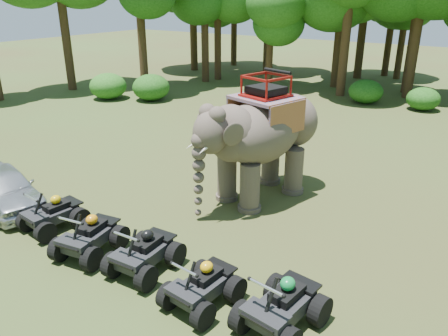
{
  "coord_description": "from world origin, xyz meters",
  "views": [
    {
      "loc": [
        6.3,
        -8.24,
        6.48
      ],
      "look_at": [
        0.0,
        1.2,
        1.9
      ],
      "focal_mm": 35.0,
      "sensor_mm": 36.0,
      "label": 1
    }
  ],
  "objects_px": {
    "atv_2": "(144,248)",
    "atv_4": "(282,299)",
    "atv_0": "(52,209)",
    "parked_car": "(5,188)",
    "atv_1": "(89,232)",
    "atv_3": "(202,280)",
    "elephant": "(262,137)"
  },
  "relations": [
    {
      "from": "parked_car",
      "to": "atv_2",
      "type": "height_order",
      "value": "atv_2"
    },
    {
      "from": "atv_1",
      "to": "atv_0",
      "type": "bearing_deg",
      "value": 162.32
    },
    {
      "from": "parked_car",
      "to": "atv_0",
      "type": "bearing_deg",
      "value": -77.59
    },
    {
      "from": "atv_0",
      "to": "parked_car",
      "type": "bearing_deg",
      "value": -175.2
    },
    {
      "from": "elephant",
      "to": "atv_2",
      "type": "relative_size",
      "value": 2.8
    },
    {
      "from": "atv_0",
      "to": "atv_2",
      "type": "bearing_deg",
      "value": 5.1
    },
    {
      "from": "atv_3",
      "to": "atv_4",
      "type": "relative_size",
      "value": 0.91
    },
    {
      "from": "parked_car",
      "to": "atv_3",
      "type": "bearing_deg",
      "value": -78.77
    },
    {
      "from": "atv_3",
      "to": "atv_0",
      "type": "bearing_deg",
      "value": -177.64
    },
    {
      "from": "elephant",
      "to": "atv_3",
      "type": "relative_size",
      "value": 2.94
    },
    {
      "from": "parked_car",
      "to": "atv_3",
      "type": "xyz_separation_m",
      "value": [
        8.08,
        -0.33,
        -0.03
      ]
    },
    {
      "from": "atv_0",
      "to": "elephant",
      "type": "bearing_deg",
      "value": 59.89
    },
    {
      "from": "atv_0",
      "to": "atv_2",
      "type": "distance_m",
      "value": 3.67
    },
    {
      "from": "parked_car",
      "to": "atv_0",
      "type": "distance_m",
      "value": 2.46
    },
    {
      "from": "elephant",
      "to": "atv_3",
      "type": "xyz_separation_m",
      "value": [
        1.7,
        -5.65,
        -1.46
      ]
    },
    {
      "from": "atv_4",
      "to": "atv_0",
      "type": "bearing_deg",
      "value": -172.52
    },
    {
      "from": "atv_1",
      "to": "parked_car",
      "type": "bearing_deg",
      "value": 166.35
    },
    {
      "from": "atv_1",
      "to": "atv_2",
      "type": "bearing_deg",
      "value": -1.82
    },
    {
      "from": "elephant",
      "to": "atv_4",
      "type": "bearing_deg",
      "value": -41.34
    },
    {
      "from": "atv_0",
      "to": "atv_4",
      "type": "bearing_deg",
      "value": 6.3
    },
    {
      "from": "atv_0",
      "to": "atv_1",
      "type": "distance_m",
      "value": 1.95
    },
    {
      "from": "parked_car",
      "to": "atv_0",
      "type": "relative_size",
      "value": 2.27
    },
    {
      "from": "atv_1",
      "to": "atv_2",
      "type": "height_order",
      "value": "atv_2"
    },
    {
      "from": "atv_2",
      "to": "atv_3",
      "type": "distance_m",
      "value": 1.96
    },
    {
      "from": "atv_1",
      "to": "atv_3",
      "type": "height_order",
      "value": "atv_1"
    },
    {
      "from": "parked_car",
      "to": "atv_1",
      "type": "xyz_separation_m",
      "value": [
        4.39,
        -0.34,
        0.0
      ]
    },
    {
      "from": "atv_0",
      "to": "atv_3",
      "type": "distance_m",
      "value": 5.62
    },
    {
      "from": "elephant",
      "to": "atv_2",
      "type": "bearing_deg",
      "value": -77.1
    },
    {
      "from": "atv_2",
      "to": "atv_4",
      "type": "height_order",
      "value": "atv_4"
    },
    {
      "from": "atv_0",
      "to": "atv_4",
      "type": "height_order",
      "value": "atv_4"
    },
    {
      "from": "atv_3",
      "to": "elephant",
      "type": "bearing_deg",
      "value": 112.0
    },
    {
      "from": "atv_0",
      "to": "atv_4",
      "type": "distance_m",
      "value": 7.4
    }
  ]
}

